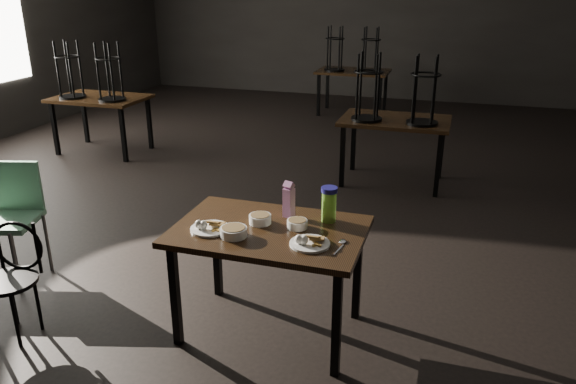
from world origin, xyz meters
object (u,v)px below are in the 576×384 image
(juice_carton, at_px, (289,200))
(bentwood_chair, at_px, (13,271))
(school_chair, at_px, (11,210))
(main_table, at_px, (269,240))
(water_bottle, at_px, (329,204))

(juice_carton, xyz_separation_m, bentwood_chair, (-1.65, -0.72, -0.41))
(bentwood_chair, bearing_deg, school_chair, 122.69)
(main_table, distance_m, school_chair, 2.17)
(main_table, distance_m, water_bottle, 0.45)
(water_bottle, height_order, bentwood_chair, water_bottle)
(main_table, distance_m, bentwood_chair, 1.68)
(juice_carton, relative_size, water_bottle, 1.06)
(school_chair, bearing_deg, juice_carton, -13.64)
(main_table, bearing_deg, bentwood_chair, -162.52)
(water_bottle, bearing_deg, bentwood_chair, -159.21)
(juice_carton, bearing_deg, main_table, -105.79)
(water_bottle, bearing_deg, main_table, -145.33)
(main_table, height_order, juice_carton, juice_carton)
(main_table, height_order, bentwood_chair, bentwood_chair)
(main_table, bearing_deg, school_chair, 176.38)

